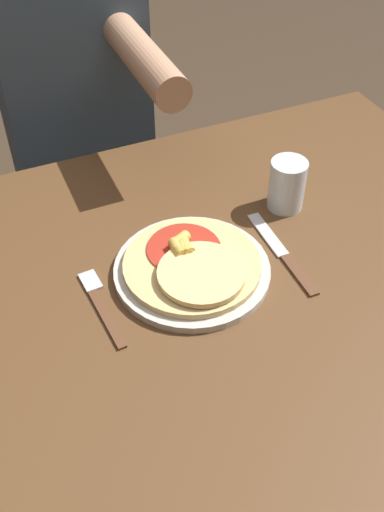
{
  "coord_description": "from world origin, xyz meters",
  "views": [
    {
      "loc": [
        -0.25,
        -0.59,
        1.47
      ],
      "look_at": [
        0.03,
        0.06,
        0.79
      ],
      "focal_mm": 42.0,
      "sensor_mm": 36.0,
      "label": 1
    }
  ],
  "objects_px": {
    "drinking_glass": "(287,185)",
    "person_diner": "(75,104)",
    "dining_table": "(190,339)",
    "plate": "(192,270)",
    "fork": "(100,303)",
    "pizza": "(193,264)",
    "knife": "(283,254)"
  },
  "relations": [
    {
      "from": "fork",
      "to": "plate",
      "type": "bearing_deg",
      "value": 1.42
    },
    {
      "from": "person_diner",
      "to": "fork",
      "type": "bearing_deg",
      "value": -101.87
    },
    {
      "from": "knife",
      "to": "drinking_glass",
      "type": "xyz_separation_m",
      "value": [
        0.07,
        0.12,
        0.05
      ]
    },
    {
      "from": "dining_table",
      "to": "fork",
      "type": "relative_size",
      "value": 7.32
    },
    {
      "from": "drinking_glass",
      "to": "person_diner",
      "type": "relative_size",
      "value": 0.08
    },
    {
      "from": "plate",
      "to": "person_diner",
      "type": "xyz_separation_m",
      "value": [
        -0.03,
        0.64,
        -0.02
      ]
    },
    {
      "from": "fork",
      "to": "person_diner",
      "type": "height_order",
      "value": "person_diner"
    },
    {
      "from": "dining_table",
      "to": "drinking_glass",
      "type": "bearing_deg",
      "value": 30.18
    },
    {
      "from": "plate",
      "to": "dining_table",
      "type": "bearing_deg",
      "value": -116.46
    },
    {
      "from": "knife",
      "to": "person_diner",
      "type": "xyz_separation_m",
      "value": [
        -0.19,
        0.66,
        -0.01
      ]
    },
    {
      "from": "dining_table",
      "to": "pizza",
      "type": "bearing_deg",
      "value": 62.07
    },
    {
      "from": "pizza",
      "to": "person_diner",
      "type": "distance_m",
      "value": 0.64
    },
    {
      "from": "plate",
      "to": "knife",
      "type": "distance_m",
      "value": 0.16
    },
    {
      "from": "dining_table",
      "to": "person_diner",
      "type": "relative_size",
      "value": 1.01
    },
    {
      "from": "fork",
      "to": "drinking_glass",
      "type": "relative_size",
      "value": 1.8
    },
    {
      "from": "dining_table",
      "to": "plate",
      "type": "xyz_separation_m",
      "value": [
        0.03,
        0.06,
        0.11
      ]
    },
    {
      "from": "drinking_glass",
      "to": "fork",
      "type": "bearing_deg",
      "value": -165.84
    },
    {
      "from": "drinking_glass",
      "to": "person_diner",
      "type": "height_order",
      "value": "person_diner"
    },
    {
      "from": "knife",
      "to": "drinking_glass",
      "type": "distance_m",
      "value": 0.14
    },
    {
      "from": "person_diner",
      "to": "drinking_glass",
      "type": "bearing_deg",
      "value": -64.3
    },
    {
      "from": "drinking_glass",
      "to": "pizza",
      "type": "bearing_deg",
      "value": -156.81
    },
    {
      "from": "plate",
      "to": "fork",
      "type": "bearing_deg",
      "value": -178.58
    },
    {
      "from": "pizza",
      "to": "knife",
      "type": "height_order",
      "value": "pizza"
    },
    {
      "from": "plate",
      "to": "drinking_glass",
      "type": "bearing_deg",
      "value": 22.35
    },
    {
      "from": "plate",
      "to": "drinking_glass",
      "type": "height_order",
      "value": "drinking_glass"
    },
    {
      "from": "pizza",
      "to": "knife",
      "type": "bearing_deg",
      "value": -6.11
    },
    {
      "from": "pizza",
      "to": "drinking_glass",
      "type": "distance_m",
      "value": 0.25
    },
    {
      "from": "pizza",
      "to": "drinking_glass",
      "type": "xyz_separation_m",
      "value": [
        0.23,
        0.1,
        0.02
      ]
    },
    {
      "from": "plate",
      "to": "person_diner",
      "type": "bearing_deg",
      "value": 92.5
    },
    {
      "from": "pizza",
      "to": "person_diner",
      "type": "relative_size",
      "value": 0.18
    },
    {
      "from": "dining_table",
      "to": "person_diner",
      "type": "bearing_deg",
      "value": 90.0
    },
    {
      "from": "person_diner",
      "to": "knife",
      "type": "bearing_deg",
      "value": -73.89
    }
  ]
}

